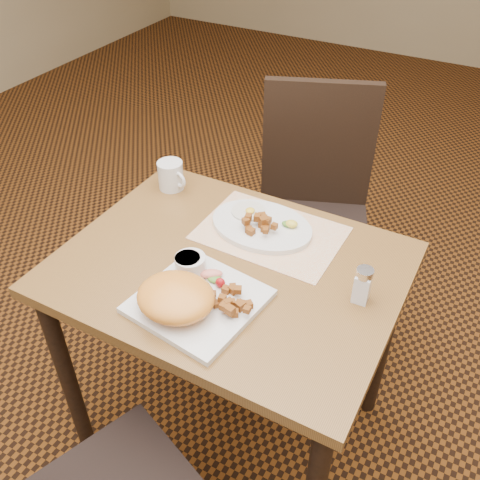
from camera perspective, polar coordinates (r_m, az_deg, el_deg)
name	(u,v)px	position (r m, az deg, el deg)	size (l,w,h in m)	color
ground	(232,423)	(2.01, -0.88, -18.96)	(8.00, 8.00, 0.00)	black
table	(230,294)	(1.51, -1.11, -5.74)	(0.90, 0.70, 0.75)	brown
chair_far	(314,201)	(2.06, 7.86, 4.14)	(0.55, 0.55, 0.97)	black
placemat	(270,233)	(1.54, 3.25, 0.73)	(0.40, 0.28, 0.00)	white
plate_square	(199,301)	(1.32, -4.43, -6.52)	(0.28, 0.28, 0.02)	silver
plate_oval	(262,226)	(1.55, 2.31, 1.53)	(0.30, 0.23, 0.02)	silver
hollandaise_mound	(175,297)	(1.28, -6.92, -6.09)	(0.19, 0.17, 0.07)	orange
ramekin	(190,263)	(1.38, -5.33, -2.49)	(0.08, 0.08, 0.04)	silver
garnish_sq	(214,277)	(1.36, -2.80, -3.95)	(0.09, 0.06, 0.03)	#387223
fried_egg	(249,211)	(1.59, 0.92, 3.12)	(0.10, 0.10, 0.02)	white
garnish_ov	(290,224)	(1.54, 5.40, 1.73)	(0.05, 0.03, 0.02)	#387223
salt_shaker	(363,285)	(1.33, 12.95, -4.67)	(0.04, 0.04, 0.10)	white
coffee_mug	(171,175)	(1.73, -7.35, 6.85)	(0.11, 0.08, 0.09)	silver
home_fries_sq	(232,301)	(1.29, -0.87, -6.50)	(0.12, 0.11, 0.03)	#934F17
home_fries_ov	(260,223)	(1.52, 2.20, 1.84)	(0.10, 0.10, 0.04)	#934F17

